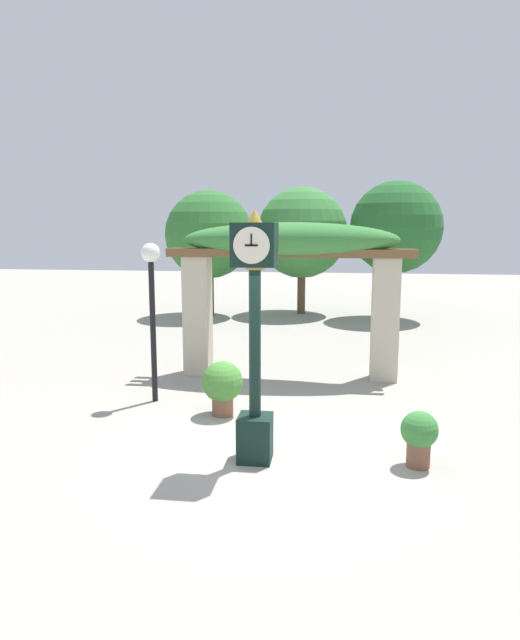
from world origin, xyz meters
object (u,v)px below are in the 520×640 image
object	(u,v)px
potted_plant_near_left	(222,384)
lamp_post	(152,286)
pedestal_clock	(255,328)
potted_plant_near_right	(419,435)

from	to	relation	value
potted_plant_near_left	lamp_post	bearing A→B (deg)	156.47
pedestal_clock	potted_plant_near_left	bearing A→B (deg)	114.50
potted_plant_near_left	potted_plant_near_right	distance (m)	3.39
potted_plant_near_left	lamp_post	xyz separation A→B (m)	(-1.36, 0.59, 1.56)
pedestal_clock	potted_plant_near_left	distance (m)	2.31
potted_plant_near_left	potted_plant_near_right	world-z (taller)	potted_plant_near_left
lamp_post	potted_plant_near_right	bearing A→B (deg)	-27.71
potted_plant_near_left	lamp_post	distance (m)	2.15
potted_plant_near_right	lamp_post	xyz separation A→B (m)	(-4.30, 2.26, 1.65)
pedestal_clock	lamp_post	distance (m)	3.19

